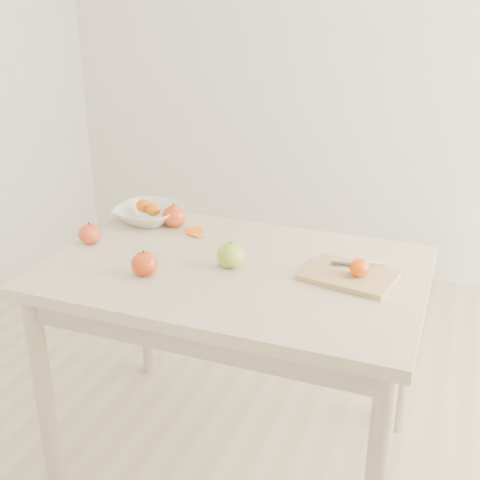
% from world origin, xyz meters
% --- Properties ---
extents(ground, '(3.50, 3.50, 0.00)m').
position_xyz_m(ground, '(0.00, 0.00, 0.00)').
color(ground, '#C6B293').
rests_on(ground, ground).
extents(table, '(1.20, 0.80, 0.75)m').
position_xyz_m(table, '(0.00, 0.00, 0.65)').
color(table, beige).
rests_on(table, ground).
extents(cutting_board, '(0.30, 0.24, 0.02)m').
position_xyz_m(cutting_board, '(0.36, 0.04, 0.76)').
color(cutting_board, tan).
rests_on(cutting_board, table).
extents(board_tangerine, '(0.06, 0.06, 0.05)m').
position_xyz_m(board_tangerine, '(0.39, 0.03, 0.80)').
color(board_tangerine, '#DD4E07').
rests_on(board_tangerine, cutting_board).
extents(fruit_bowl, '(0.25, 0.25, 0.06)m').
position_xyz_m(fruit_bowl, '(-0.45, 0.26, 0.78)').
color(fruit_bowl, white).
rests_on(fruit_bowl, table).
extents(bowl_tangerine_near, '(0.06, 0.06, 0.05)m').
position_xyz_m(bowl_tangerine_near, '(-0.48, 0.27, 0.81)').
color(bowl_tangerine_near, '#CF5C07').
rests_on(bowl_tangerine_near, fruit_bowl).
extents(bowl_tangerine_far, '(0.06, 0.06, 0.05)m').
position_xyz_m(bowl_tangerine_far, '(-0.42, 0.24, 0.81)').
color(bowl_tangerine_far, '#D76907').
rests_on(bowl_tangerine_far, fruit_bowl).
extents(orange_peel_a, '(0.07, 0.07, 0.01)m').
position_xyz_m(orange_peel_a, '(-0.24, 0.22, 0.75)').
color(orange_peel_a, '#DD4C0F').
rests_on(orange_peel_a, table).
extents(orange_peel_b, '(0.06, 0.05, 0.01)m').
position_xyz_m(orange_peel_b, '(-0.22, 0.19, 0.75)').
color(orange_peel_b, '#E85710').
rests_on(orange_peel_b, table).
extents(paring_knife, '(0.17, 0.06, 0.01)m').
position_xyz_m(paring_knife, '(0.41, 0.11, 0.78)').
color(paring_knife, white).
rests_on(paring_knife, cutting_board).
extents(apple_green, '(0.09, 0.09, 0.08)m').
position_xyz_m(apple_green, '(-0.01, -0.01, 0.79)').
color(apple_green, '#6FA022').
rests_on(apple_green, table).
extents(apple_red_d, '(0.08, 0.08, 0.07)m').
position_xyz_m(apple_red_d, '(-0.54, -0.01, 0.79)').
color(apple_red_d, '#A71523').
rests_on(apple_red_d, table).
extents(apple_red_c, '(0.08, 0.08, 0.07)m').
position_xyz_m(apple_red_c, '(-0.23, -0.16, 0.79)').
color(apple_red_c, '#9A1005').
rests_on(apple_red_c, table).
extents(apple_red_a, '(0.09, 0.09, 0.08)m').
position_xyz_m(apple_red_a, '(-0.34, 0.25, 0.79)').
color(apple_red_a, maroon).
rests_on(apple_red_a, table).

